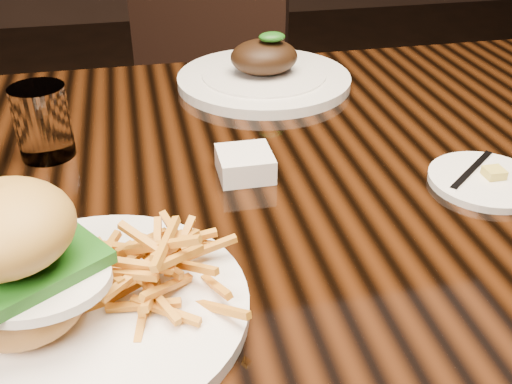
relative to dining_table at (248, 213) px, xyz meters
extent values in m
cube|color=black|center=(0.00, 0.00, 0.06)|extent=(1.60, 0.90, 0.04)
cube|color=black|center=(0.74, 0.39, -0.32)|extent=(0.06, 0.06, 0.71)
cylinder|color=white|center=(-0.21, -0.26, 0.08)|extent=(0.31, 0.31, 0.01)
ellipsoid|color=olive|center=(-0.26, -0.27, 0.12)|extent=(0.11, 0.11, 0.05)
ellipsoid|color=silver|center=(-0.24, -0.29, 0.15)|extent=(0.13, 0.10, 0.01)
ellipsoid|color=#FBA60D|center=(-0.22, -0.29, 0.15)|extent=(0.02, 0.02, 0.01)
cube|color=#1E681A|center=(-0.26, -0.27, 0.16)|extent=(0.17, 0.17, 0.01)
ellipsoid|color=#A1732C|center=(-0.26, -0.27, 0.20)|extent=(0.12, 0.12, 0.07)
cylinder|color=white|center=(0.30, -0.11, 0.08)|extent=(0.15, 0.15, 0.01)
cube|color=gold|center=(0.31, -0.11, 0.09)|extent=(0.02, 0.02, 0.01)
cube|color=silver|center=(0.29, -0.09, 0.09)|extent=(0.11, 0.09, 0.00)
cube|color=white|center=(-0.01, -0.02, 0.09)|extent=(0.09, 0.09, 0.03)
cylinder|color=white|center=(-0.27, 0.10, 0.13)|extent=(0.08, 0.08, 0.10)
cylinder|color=white|center=(0.09, 0.30, 0.09)|extent=(0.32, 0.32, 0.02)
cylinder|color=white|center=(0.09, 0.30, 0.09)|extent=(0.23, 0.23, 0.02)
ellipsoid|color=black|center=(0.09, 0.30, 0.13)|extent=(0.12, 0.10, 0.06)
ellipsoid|color=#1E681A|center=(0.10, 0.29, 0.17)|extent=(0.05, 0.03, 0.02)
cube|color=black|center=(-0.01, 0.80, -0.22)|extent=(0.61, 0.61, 0.06)
cube|color=black|center=(0.08, 0.99, 0.03)|extent=(0.44, 0.24, 0.50)
cylinder|color=black|center=(-0.26, 0.71, -0.45)|extent=(0.04, 0.04, 0.45)
cylinder|color=black|center=(0.09, 0.55, -0.45)|extent=(0.04, 0.04, 0.45)
cylinder|color=black|center=(-0.10, 1.05, -0.45)|extent=(0.04, 0.04, 0.45)
cylinder|color=black|center=(0.24, 0.89, -0.45)|extent=(0.04, 0.04, 0.45)
camera|label=1|loc=(-0.14, -0.72, 0.48)|focal=42.00mm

